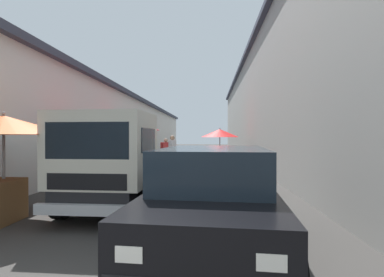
{
  "coord_description": "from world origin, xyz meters",
  "views": [
    {
      "loc": [
        -1.05,
        -1.32,
        1.63
      ],
      "look_at": [
        10.86,
        -0.54,
        1.54
      ],
      "focal_mm": 27.3,
      "sensor_mm": 36.0,
      "label": 1
    }
  ],
  "objects": [
    {
      "name": "hatchback_car",
      "position": [
        3.29,
        -1.36,
        0.74
      ],
      "size": [
        4.02,
        2.15,
        1.45
      ],
      "color": "black",
      "rests_on": "ground"
    },
    {
      "name": "vendor_by_crates",
      "position": [
        14.32,
        1.08,
        0.86
      ],
      "size": [
        0.4,
        0.54,
        1.52
      ],
      "color": "#665B4C",
      "rests_on": "ground"
    },
    {
      "name": "building_right_concrete",
      "position": [
        15.75,
        -7.18,
        3.53
      ],
      "size": [
        49.8,
        7.5,
        7.04
      ],
      "color": "gray",
      "rests_on": "ground"
    },
    {
      "name": "fruit_stall_far_left",
      "position": [
        8.09,
        1.65,
        1.52
      ],
      "size": [
        2.18,
        2.18,
        2.08
      ],
      "color": "#9E9EA3",
      "rests_on": "ground"
    },
    {
      "name": "building_left_whitewash",
      "position": [
        15.75,
        7.18,
        2.17
      ],
      "size": [
        49.8,
        7.5,
        4.32
      ],
      "color": "silver",
      "rests_on": "ground"
    },
    {
      "name": "fruit_stall_far_right",
      "position": [
        12.14,
        2.13,
        1.83
      ],
      "size": [
        2.16,
        2.16,
        2.46
      ],
      "color": "#9E9EA3",
      "rests_on": "ground"
    },
    {
      "name": "vendor_in_shade",
      "position": [
        13.37,
        0.6,
        0.97
      ],
      "size": [
        0.62,
        0.36,
        1.66
      ],
      "color": "navy",
      "rests_on": "ground"
    },
    {
      "name": "fruit_stall_mid_lane",
      "position": [
        16.75,
        -1.87,
        1.61
      ],
      "size": [
        2.32,
        2.32,
        2.14
      ],
      "color": "#9E9EA3",
      "rests_on": "ground"
    },
    {
      "name": "ground",
      "position": [
        13.5,
        0.0,
        0.0
      ],
      "size": [
        90.0,
        90.0,
        0.0
      ],
      "primitive_type": "plane",
      "color": "#3D3A38"
    },
    {
      "name": "parked_scooter",
      "position": [
        10.87,
        -2.12,
        0.45
      ],
      "size": [
        1.68,
        0.51,
        1.14
      ],
      "color": "black",
      "rests_on": "ground"
    },
    {
      "name": "fruit_stall_near_right",
      "position": [
        4.31,
        2.7,
        1.59
      ],
      "size": [
        2.51,
        2.51,
        2.11
      ],
      "color": "#9E9EA3",
      "rests_on": "ground"
    },
    {
      "name": "plastic_stool",
      "position": [
        8.14,
        -0.85,
        0.33
      ],
      "size": [
        0.3,
        0.3,
        0.43
      ],
      "color": "red",
      "rests_on": "ground"
    },
    {
      "name": "delivery_truck",
      "position": [
        5.17,
        0.73,
        1.04
      ],
      "size": [
        4.96,
        2.07,
        2.08
      ],
      "color": "black",
      "rests_on": "ground"
    }
  ]
}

